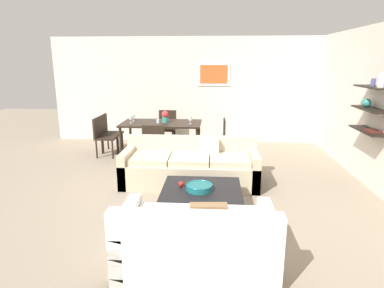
% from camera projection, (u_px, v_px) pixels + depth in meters
% --- Properties ---
extents(ground_plane, '(18.00, 18.00, 0.00)m').
position_uv_depth(ground_plane, '(191.00, 190.00, 5.50)').
color(ground_plane, gray).
extents(back_wall_unit, '(8.40, 0.09, 2.70)m').
position_uv_depth(back_wall_unit, '(213.00, 90.00, 8.56)').
color(back_wall_unit, silver).
rests_on(back_wall_unit, ground).
extents(right_wall_shelf_unit, '(0.34, 8.20, 2.70)m').
position_uv_depth(right_wall_shelf_unit, '(373.00, 107.00, 5.54)').
color(right_wall_shelf_unit, silver).
rests_on(right_wall_shelf_unit, ground).
extents(sofa_beige, '(2.33, 0.90, 0.78)m').
position_uv_depth(sofa_beige, '(190.00, 167.00, 5.76)').
color(sofa_beige, beige).
rests_on(sofa_beige, ground).
extents(loveseat_white, '(1.62, 0.90, 0.78)m').
position_uv_depth(loveseat_white, '(197.00, 241.00, 3.41)').
color(loveseat_white, white).
rests_on(loveseat_white, ground).
extents(coffee_table, '(1.10, 1.00, 0.38)m').
position_uv_depth(coffee_table, '(202.00, 201.00, 4.62)').
color(coffee_table, black).
rests_on(coffee_table, ground).
extents(decorative_bowl, '(0.36, 0.36, 0.09)m').
position_uv_depth(decorative_bowl, '(199.00, 187.00, 4.51)').
color(decorative_bowl, '#19666B').
rests_on(decorative_bowl, coffee_table).
extents(apple_on_coffee_table, '(0.08, 0.08, 0.08)m').
position_uv_depth(apple_on_coffee_table, '(181.00, 184.00, 4.64)').
color(apple_on_coffee_table, red).
rests_on(apple_on_coffee_table, coffee_table).
extents(dining_table, '(1.78, 0.97, 0.75)m').
position_uv_depth(dining_table, '(161.00, 125.00, 7.43)').
color(dining_table, black).
rests_on(dining_table, ground).
extents(dining_chair_foot, '(0.44, 0.44, 0.88)m').
position_uv_depth(dining_chair_foot, '(155.00, 143.00, 6.62)').
color(dining_chair_foot, black).
rests_on(dining_chair_foot, ground).
extents(dining_chair_right_near, '(0.44, 0.44, 0.88)m').
position_uv_depth(dining_chair_right_near, '(219.00, 136.00, 7.18)').
color(dining_chair_right_near, black).
rests_on(dining_chair_right_near, ground).
extents(dining_chair_left_far, '(0.44, 0.44, 0.88)m').
position_uv_depth(dining_chair_left_far, '(109.00, 130.00, 7.77)').
color(dining_chair_left_far, black).
rests_on(dining_chair_left_far, ground).
extents(dining_chair_head, '(0.44, 0.44, 0.88)m').
position_uv_depth(dining_chair_head, '(167.00, 126.00, 8.34)').
color(dining_chair_head, black).
rests_on(dining_chair_head, ground).
extents(dining_chair_left_near, '(0.44, 0.44, 0.88)m').
position_uv_depth(dining_chair_left_near, '(102.00, 134.00, 7.35)').
color(dining_chair_left_near, black).
rests_on(dining_chair_left_near, ground).
extents(wine_glass_left_near, '(0.07, 0.07, 0.17)m').
position_uv_depth(wine_glass_left_near, '(131.00, 118.00, 7.32)').
color(wine_glass_left_near, silver).
rests_on(wine_glass_left_near, dining_table).
extents(wine_glass_foot, '(0.06, 0.06, 0.14)m').
position_uv_depth(wine_glass_foot, '(158.00, 122.00, 6.98)').
color(wine_glass_foot, silver).
rests_on(wine_glass_foot, dining_table).
extents(wine_glass_left_far, '(0.07, 0.07, 0.15)m').
position_uv_depth(wine_glass_left_far, '(133.00, 117.00, 7.55)').
color(wine_glass_left_far, silver).
rests_on(wine_glass_left_far, dining_table).
extents(wine_glass_head, '(0.07, 0.07, 0.15)m').
position_uv_depth(wine_glass_head, '(164.00, 115.00, 7.80)').
color(wine_glass_head, silver).
rests_on(wine_glass_head, dining_table).
extents(wine_glass_right_near, '(0.07, 0.07, 0.17)m').
position_uv_depth(wine_glass_right_near, '(190.00, 119.00, 7.23)').
color(wine_glass_right_near, silver).
rests_on(wine_glass_right_near, dining_table).
extents(centerpiece_vase, '(0.16, 0.16, 0.26)m').
position_uv_depth(centerpiece_vase, '(165.00, 116.00, 7.41)').
color(centerpiece_vase, teal).
rests_on(centerpiece_vase, dining_table).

